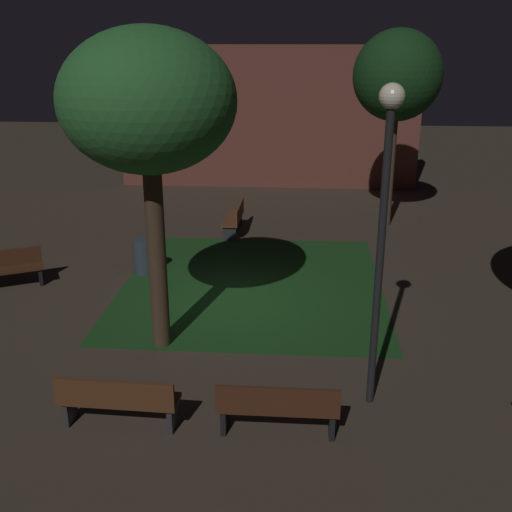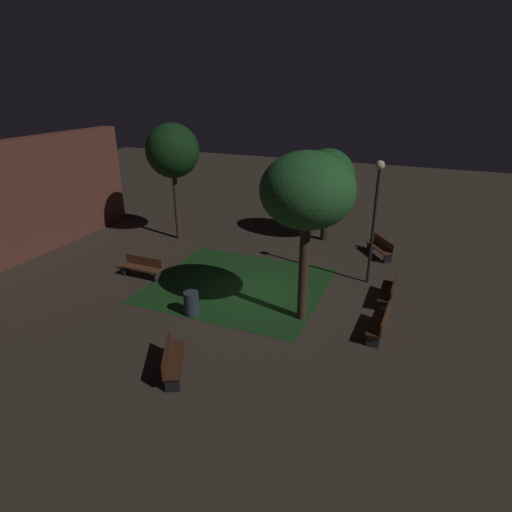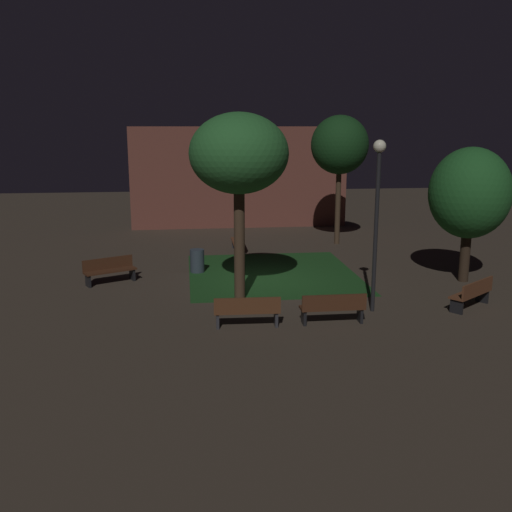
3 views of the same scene
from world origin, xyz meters
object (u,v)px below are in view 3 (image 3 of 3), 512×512
object	(u,v)px
bench_by_lamp	(473,293)
lamp_post_path_center	(377,199)
bench_front_right	(110,270)
trash_bin	(197,261)
bench_front_left	(333,307)
bench_lawn_edge	(239,241)
tree_back_right	(239,155)
tree_lawn_side	(470,194)
bench_back_row	(247,311)
tree_right_canopy	(340,146)

from	to	relation	value
bench_by_lamp	lamp_post_path_center	distance (m)	4.20
bench_front_right	trash_bin	distance (m)	3.29
bench_front_left	bench_lawn_edge	size ratio (longest dim) A/B	1.00
tree_back_right	trash_bin	size ratio (longest dim) A/B	6.65
tree_lawn_side	trash_bin	size ratio (longest dim) A/B	5.39
bench_back_row	bench_front_right	world-z (taller)	same
trash_bin	lamp_post_path_center	bearing A→B (deg)	-46.72
tree_right_canopy	trash_bin	world-z (taller)	tree_right_canopy
bench_front_right	bench_lawn_edge	distance (m)	6.84
bench_front_right	bench_lawn_edge	size ratio (longest dim) A/B	1.01
bench_front_left	lamp_post_path_center	bearing A→B (deg)	34.15
bench_front_right	trash_bin	size ratio (longest dim) A/B	2.09
bench_lawn_edge	tree_lawn_side	world-z (taller)	tree_lawn_side
bench_front_left	bench_front_right	world-z (taller)	same
bench_by_lamp	trash_bin	xyz separation A→B (m)	(-8.11, 5.48, -0.05)
bench_front_right	tree_lawn_side	world-z (taller)	tree_lawn_side
bench_front_right	tree_lawn_side	bearing A→B (deg)	-5.80
bench_front_left	tree_right_canopy	distance (m)	12.13
lamp_post_path_center	tree_lawn_side	bearing A→B (deg)	34.43
bench_back_row	trash_bin	world-z (taller)	bench_back_row
tree_right_canopy	tree_back_right	distance (m)	9.93
tree_back_right	trash_bin	bearing A→B (deg)	108.81
bench_front_left	tree_right_canopy	bearing A→B (deg)	74.76
tree_back_right	lamp_post_path_center	distance (m)	4.31
tree_right_canopy	tree_back_right	size ratio (longest dim) A/B	1.01
bench_by_lamp	bench_back_row	bearing A→B (deg)	-172.76
tree_lawn_side	bench_by_lamp	bearing A→B (deg)	-111.77
tree_lawn_side	lamp_post_path_center	distance (m)	5.19
tree_lawn_side	trash_bin	distance (m)	10.00
tree_right_canopy	bench_by_lamp	bearing A→B (deg)	-81.53
bench_back_row	lamp_post_path_center	world-z (taller)	lamp_post_path_center
tree_lawn_side	lamp_post_path_center	bearing A→B (deg)	-145.57
tree_back_right	lamp_post_path_center	xyz separation A→B (m)	(3.80, -1.68, -1.16)
bench_by_lamp	tree_lawn_side	xyz separation A→B (m)	(1.22, 3.04, 2.62)
tree_right_canopy	trash_bin	bearing A→B (deg)	-144.65
bench_front_right	tree_right_canopy	distance (m)	12.01
bench_front_left	tree_lawn_side	world-z (taller)	tree_lawn_side
tree_right_canopy	bench_front_right	bearing A→B (deg)	-148.80
tree_back_right	trash_bin	xyz separation A→B (m)	(-1.26, 3.69, -4.08)
bench_back_row	tree_right_canopy	distance (m)	12.93
bench_back_row	bench_by_lamp	bearing A→B (deg)	7.24
bench_back_row	bench_lawn_edge	distance (m)	9.89
bench_back_row	bench_by_lamp	size ratio (longest dim) A/B	1.05
bench_front_left	bench_lawn_edge	distance (m)	10.01
tree_lawn_side	trash_bin	bearing A→B (deg)	165.37
bench_back_row	bench_lawn_edge	xyz separation A→B (m)	(0.71, 9.86, 0.00)
bench_lawn_edge	tree_back_right	distance (m)	8.27
bench_front_right	tree_right_canopy	world-z (taller)	tree_right_canopy
bench_lawn_edge	lamp_post_path_center	distance (m)	9.84
bench_back_row	trash_bin	size ratio (longest dim) A/B	2.08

